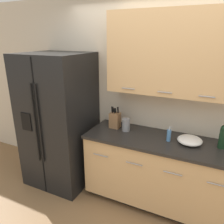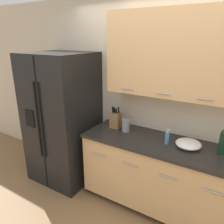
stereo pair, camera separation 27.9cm
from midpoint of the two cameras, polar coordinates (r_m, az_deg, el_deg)
The scene contains 8 objects.
wall_back at distance 2.79m, azimuth 15.90°, elevation 5.23°, with size 10.00×0.39×2.60m.
counter_unit at distance 2.89m, azimuth 14.48°, elevation -15.57°, with size 1.84×0.64×0.92m.
refrigerator at distance 3.24m, azimuth -10.42°, elevation -1.81°, with size 0.89×0.83×1.89m.
knife_block at distance 2.92m, azimuth 3.69°, elevation -2.13°, with size 0.13×0.12×0.30m.
wine_bottle at distance 2.60m, azimuth 29.91°, elevation -6.72°, with size 0.08×0.08×0.31m.
soap_dispenser at distance 2.61m, azimuth 17.20°, elevation -6.49°, with size 0.05×0.05×0.18m.
steel_canister at distance 2.83m, azimuth 6.46°, elevation -3.53°, with size 0.11×0.11×0.18m.
mixing_bowl at distance 2.62m, azimuth 22.28°, elevation -7.79°, with size 0.28×0.28×0.08m.
Camera 2 is at (0.88, -1.27, 2.08)m, focal length 35.00 mm.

